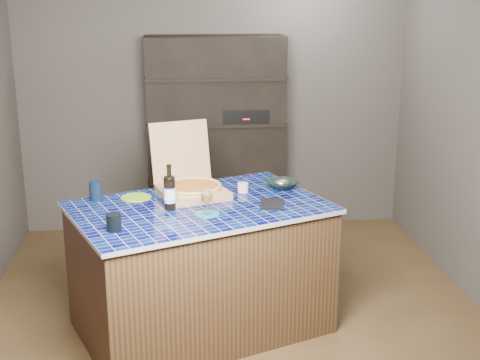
{
  "coord_description": "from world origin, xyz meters",
  "views": [
    {
      "loc": [
        -0.37,
        -4.28,
        2.21
      ],
      "look_at": [
        0.06,
        0.0,
        0.96
      ],
      "focal_mm": 50.0,
      "sensor_mm": 36.0,
      "label": 1
    }
  ],
  "objects": [
    {
      "name": "tumbler",
      "position": [
        -0.73,
        -0.64,
        0.91
      ],
      "size": [
        0.09,
        0.09,
        0.1
      ],
      "primitive_type": "cylinder",
      "color": "black",
      "rests_on": "kitchen_island"
    },
    {
      "name": "navy_cup",
      "position": [
        -0.89,
        -0.05,
        0.93
      ],
      "size": [
        0.08,
        0.08,
        0.13
      ],
      "primitive_type": "cylinder",
      "color": "black",
      "rests_on": "kitchen_island"
    },
    {
      "name": "white_jar",
      "position": [
        0.09,
        0.03,
        0.89
      ],
      "size": [
        0.07,
        0.07,
        0.06
      ],
      "primitive_type": "cylinder",
      "color": "silver",
      "rests_on": "kitchen_island"
    },
    {
      "name": "teal_trivet",
      "position": [
        -0.18,
        -0.42,
        0.87
      ],
      "size": [
        0.15,
        0.15,
        0.01
      ],
      "primitive_type": "cylinder",
      "color": "#18777E",
      "rests_on": "kitchen_island"
    },
    {
      "name": "shelving_unit",
      "position": [
        0.0,
        1.53,
        0.9
      ],
      "size": [
        1.2,
        0.41,
        1.8
      ],
      "color": "black",
      "rests_on": "floor"
    },
    {
      "name": "room",
      "position": [
        0.0,
        0.0,
        1.25
      ],
      "size": [
        3.5,
        3.5,
        3.5
      ],
      "color": "brown",
      "rests_on": "ground"
    },
    {
      "name": "wine_glass",
      "position": [
        -0.18,
        -0.42,
        0.98
      ],
      "size": [
        0.07,
        0.07,
        0.16
      ],
      "color": "white",
      "rests_on": "teal_trivet"
    },
    {
      "name": "bowl",
      "position": [
        0.36,
        0.09,
        0.89
      ],
      "size": [
        0.28,
        0.28,
        0.05
      ],
      "primitive_type": "imported",
      "rotation": [
        0.0,
        0.0,
        0.43
      ],
      "color": "black",
      "rests_on": "kitchen_island"
    },
    {
      "name": "pizza_box",
      "position": [
        -0.26,
        0.0,
        0.93
      ],
      "size": [
        0.55,
        0.61,
        0.45
      ],
      "rotation": [
        0.0,
        0.0,
        0.3
      ],
      "color": "tan",
      "rests_on": "kitchen_island"
    },
    {
      "name": "kitchen_island",
      "position": [
        -0.22,
        -0.23,
        0.43
      ],
      "size": [
        1.83,
        1.51,
        0.86
      ],
      "rotation": [
        0.0,
        0.0,
        0.38
      ],
      "color": "#4D391E",
      "rests_on": "floor"
    },
    {
      "name": "foil_contents",
      "position": [
        0.36,
        0.09,
        0.9
      ],
      "size": [
        0.11,
        0.09,
        0.05
      ],
      "primitive_type": "ellipsoid",
      "color": "#B3B2BE",
      "rests_on": "bowl"
    },
    {
      "name": "green_trivet",
      "position": [
        -0.63,
        -0.03,
        0.87
      ],
      "size": [
        0.2,
        0.2,
        0.01
      ],
      "primitive_type": "cylinder",
      "color": "#7FB226",
      "rests_on": "kitchen_island"
    },
    {
      "name": "dvd_case",
      "position": [
        0.24,
        -0.28,
        0.87
      ],
      "size": [
        0.18,
        0.23,
        0.02
      ],
      "primitive_type": "cube",
      "rotation": [
        0.0,
        0.0,
        -0.18
      ],
      "color": "black",
      "rests_on": "kitchen_island"
    },
    {
      "name": "mead_bottle",
      "position": [
        -0.41,
        -0.29,
        0.98
      ],
      "size": [
        0.08,
        0.08,
        0.29
      ],
      "color": "black",
      "rests_on": "kitchen_island"
    }
  ]
}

